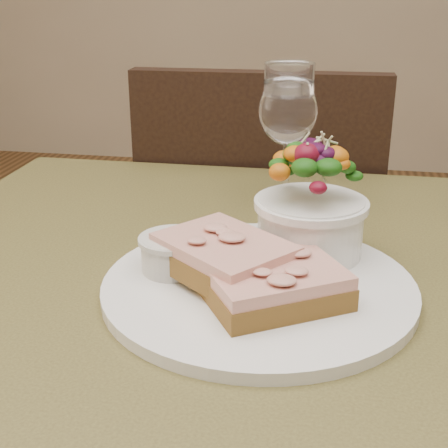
% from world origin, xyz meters
% --- Properties ---
extents(cafe_table, '(0.80, 0.80, 0.75)m').
position_xyz_m(cafe_table, '(0.00, 0.00, 0.65)').
color(cafe_table, '#433B1D').
rests_on(cafe_table, ground).
extents(chair_far, '(0.43, 0.43, 0.90)m').
position_xyz_m(chair_far, '(-0.03, 0.60, 0.29)').
color(chair_far, black).
rests_on(chair_far, ground).
extents(dinner_plate, '(0.31, 0.31, 0.01)m').
position_xyz_m(dinner_plate, '(0.03, -0.02, 0.76)').
color(dinner_plate, white).
rests_on(dinner_plate, cafe_table).
extents(sandwich_front, '(0.15, 0.14, 0.03)m').
position_xyz_m(sandwich_front, '(0.05, -0.06, 0.78)').
color(sandwich_front, '#533316').
rests_on(sandwich_front, dinner_plate).
extents(sandwich_back, '(0.16, 0.15, 0.03)m').
position_xyz_m(sandwich_back, '(0.00, -0.03, 0.79)').
color(sandwich_back, '#533316').
rests_on(sandwich_back, dinner_plate).
extents(ramekin, '(0.07, 0.07, 0.04)m').
position_xyz_m(ramekin, '(-0.05, -0.01, 0.78)').
color(ramekin, beige).
rests_on(ramekin, dinner_plate).
extents(salad_bowl, '(0.11, 0.11, 0.13)m').
position_xyz_m(salad_bowl, '(0.08, 0.05, 0.82)').
color(salad_bowl, white).
rests_on(salad_bowl, dinner_plate).
extents(garnish, '(0.05, 0.04, 0.02)m').
position_xyz_m(garnish, '(-0.05, 0.06, 0.77)').
color(garnish, '#113C0A').
rests_on(garnish, dinner_plate).
extents(wine_glass, '(0.08, 0.08, 0.18)m').
position_xyz_m(wine_glass, '(0.04, 0.23, 0.87)').
color(wine_glass, white).
rests_on(wine_glass, cafe_table).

